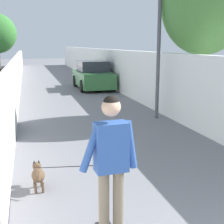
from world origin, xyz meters
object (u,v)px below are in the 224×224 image
object	(u,v)px
person_skateboarder	(111,158)
car_near	(93,76)
tree_right_near	(205,3)
lamp_post	(159,23)
dog	(38,174)

from	to	relation	value
person_skateboarder	car_near	distance (m)	13.88
car_near	tree_right_near	bearing A→B (deg)	-164.72
person_skateboarder	car_near	xyz separation A→B (m)	(13.62, -2.66, -0.42)
lamp_post	tree_right_near	bearing A→B (deg)	-95.47
dog	car_near	world-z (taller)	car_near
tree_right_near	lamp_post	bearing A→B (deg)	84.53
tree_right_near	dog	bearing A→B (deg)	127.17
person_skateboarder	dog	world-z (taller)	person_skateboarder
tree_right_near	dog	xyz separation A→B (m)	(-4.20, 5.54, -3.43)
tree_right_near	person_skateboarder	xyz separation A→B (m)	(-5.97, 4.75, -2.57)
tree_right_near	lamp_post	distance (m)	1.62
tree_right_near	car_near	size ratio (longest dim) A/B	1.38
lamp_post	car_near	bearing A→B (deg)	4.57
lamp_post	dog	world-z (taller)	lamp_post
lamp_post	dog	distance (m)	6.58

